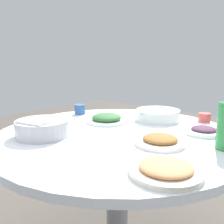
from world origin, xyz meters
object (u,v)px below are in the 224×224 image
rice_bowl (42,128)px  dish_stirfry (160,141)px  dish_eggplant (204,131)px  tea_cup_far (80,109)px  tea_cup_near (204,117)px  soup_bowl (158,115)px  dish_shrimp (166,169)px  round_dining_table (117,151)px  dish_greens (107,119)px

rice_bowl → dish_stirfry: 0.58m
dish_eggplant → tea_cup_far: bearing=96.5°
rice_bowl → dish_stirfry: bearing=-61.7°
rice_bowl → dish_stirfry: (0.27, -0.51, -0.03)m
dish_eggplant → tea_cup_near: (0.26, 0.10, 0.01)m
soup_bowl → dish_shrimp: soup_bowl is taller
tea_cup_near → tea_cup_far: 0.83m
dish_stirfry → tea_cup_far: size_ratio=3.05×
round_dining_table → tea_cup_near: 0.61m
rice_bowl → soup_bowl: (0.67, -0.26, -0.01)m
rice_bowl → tea_cup_far: size_ratio=3.56×
dish_greens → tea_cup_near: (0.41, -0.45, 0.00)m
dish_shrimp → dish_greens: 0.74m
soup_bowl → tea_cup_near: bearing=-56.7°
soup_bowl → dish_greens: bearing=140.5°
rice_bowl → dish_shrimp: (0.02, -0.68, -0.03)m
round_dining_table → rice_bowl: size_ratio=4.82×
dish_eggplant → tea_cup_far: 0.85m
rice_bowl → tea_cup_far: bearing=27.7°
round_dining_table → dish_eggplant: 0.46m
soup_bowl → dish_shrimp: 0.77m
dish_stirfry → dish_eggplant: size_ratio=1.19×
round_dining_table → dish_eggplant: (0.28, -0.35, 0.12)m
dish_shrimp → dish_eggplant: (0.55, 0.08, -0.00)m
dish_shrimp → dish_eggplant: bearing=8.4°
dish_stirfry → tea_cup_far: tea_cup_far is taller
rice_bowl → dish_greens: 0.42m
rice_bowl → dish_stirfry: rice_bowl is taller
round_dining_table → soup_bowl: size_ratio=4.32×
round_dining_table → dish_stirfry: 0.29m
round_dining_table → rice_bowl: 0.41m
round_dining_table → dish_greens: size_ratio=5.29×
soup_bowl → dish_stirfry: soup_bowl is taller
rice_bowl → dish_eggplant: bearing=-46.5°
dish_stirfry → dish_eggplant: 0.31m
soup_bowl → dish_stirfry: 0.47m
round_dining_table → dish_stirfry: bearing=-93.6°
dish_eggplant → dish_greens: 0.56m
dish_shrimp → dish_greens: (0.39, 0.62, 0.00)m
soup_bowl → rice_bowl: bearing=158.5°
soup_bowl → dish_greens: soup_bowl is taller
soup_bowl → dish_stirfry: size_ratio=1.30×
rice_bowl → soup_bowl: bearing=-21.5°
rice_bowl → soup_bowl: rice_bowl is taller
rice_bowl → tea_cup_far: rice_bowl is taller
round_dining_table → soup_bowl: bearing=-2.6°
dish_eggplant → dish_shrimp: bearing=-171.6°
dish_stirfry → dish_greens: 0.48m
round_dining_table → dish_stirfry: dish_stirfry is taller
rice_bowl → dish_eggplant: rice_bowl is taller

